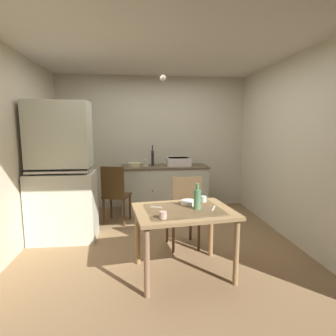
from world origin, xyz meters
TOP-DOWN VIEW (x-y plane):
  - ground_plane at (0.00, 0.00)m, footprint 4.63×4.63m
  - wall_back at (0.00, 1.82)m, footprint 3.73×0.10m
  - wall_left at (-1.87, 0.00)m, footprint 0.10×3.63m
  - wall_right at (1.87, 0.00)m, footprint 0.10×3.63m
  - ceiling_slab at (0.00, 0.00)m, footprint 3.73×3.63m
  - hutch_cabinet at (-1.35, 0.24)m, footprint 0.89×0.51m
  - counter_cabinet at (0.19, 1.45)m, footprint 1.61×0.64m
  - sink_basin at (0.46, 1.45)m, footprint 0.44×0.34m
  - hand_pump at (-0.02, 1.49)m, footprint 0.05×0.27m
  - mixing_bowl_counter at (-0.37, 1.40)m, footprint 0.24×0.24m
  - stoneware_crock at (-0.15, 1.41)m, footprint 0.11×0.11m
  - dining_table at (0.18, -0.86)m, footprint 1.12×0.90m
  - chair_far_side at (0.29, -0.24)m, footprint 0.45×0.45m
  - chair_by_counter at (-0.68, 0.81)m, footprint 0.49×0.49m
  - serving_bowl_wide at (0.27, -0.67)m, footprint 0.18×0.18m
  - teacup_cream at (0.46, -0.57)m, footprint 0.07×0.07m
  - mug_tall at (-0.06, -1.12)m, footprint 0.07×0.07m
  - glass_bottle at (0.32, -0.85)m, footprint 0.07×0.07m
  - table_knife at (0.50, -0.85)m, footprint 0.09×0.18m
  - teaspoon_near_bowl at (-0.11, -0.74)m, footprint 0.13×0.05m
  - pendant_bulb at (0.04, 0.01)m, footprint 0.08×0.08m

SIDE VIEW (x-z plane):
  - ground_plane at x=0.00m, z-range 0.00..0.00m
  - counter_cabinet at x=0.19m, z-range 0.00..0.87m
  - chair_far_side at x=0.29m, z-range 0.02..1.00m
  - chair_by_counter at x=-0.68m, z-range 0.03..1.00m
  - dining_table at x=0.18m, z-range 0.26..0.99m
  - table_knife at x=0.50m, z-range 0.72..0.73m
  - teaspoon_near_bowl at x=-0.11m, z-range 0.72..0.73m
  - serving_bowl_wide at x=0.27m, z-range 0.72..0.77m
  - teacup_cream at x=0.46m, z-range 0.72..0.79m
  - mug_tall at x=-0.06m, z-range 0.72..0.79m
  - glass_bottle at x=0.32m, z-range 0.70..0.98m
  - mixing_bowl_counter at x=-0.37m, z-range 0.87..0.94m
  - hutch_cabinet at x=-1.35m, z-range -0.06..1.87m
  - stoneware_crock at x=-0.15m, z-range 0.87..0.99m
  - sink_basin at x=0.46m, z-range 0.87..1.02m
  - hand_pump at x=-0.02m, z-range 0.84..1.23m
  - wall_back at x=0.00m, z-range 0.00..2.55m
  - wall_left at x=-1.87m, z-range 0.00..2.55m
  - wall_right at x=1.87m, z-range 0.00..2.55m
  - pendant_bulb at x=0.04m, z-range 2.17..2.25m
  - ceiling_slab at x=0.00m, z-range 2.55..2.65m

